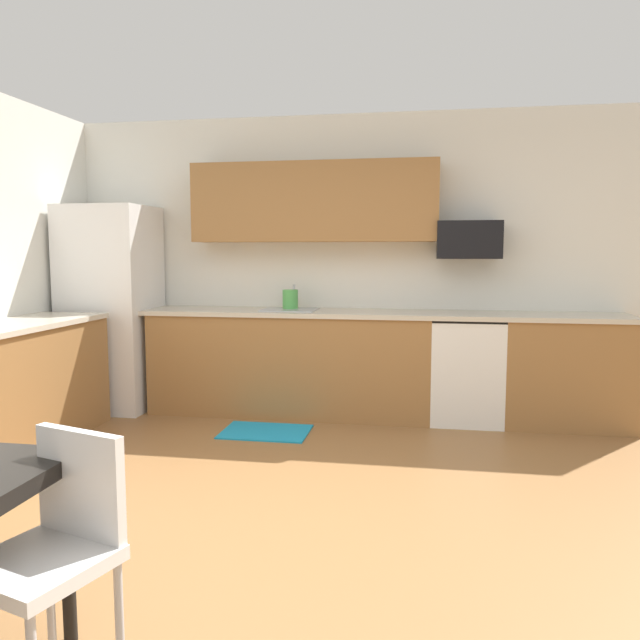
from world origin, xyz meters
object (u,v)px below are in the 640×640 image
(refrigerator, at_px, (112,308))
(chair_near_table, at_px, (56,539))
(oven_range, at_px, (466,369))
(kettle, at_px, (290,301))
(microwave, at_px, (469,240))

(refrigerator, height_order, chair_near_table, refrigerator)
(refrigerator, bearing_deg, oven_range, 1.42)
(kettle, bearing_deg, chair_near_table, -89.76)
(refrigerator, relative_size, microwave, 3.47)
(oven_range, height_order, kettle, kettle)
(chair_near_table, xyz_separation_m, kettle, (-0.02, 3.69, 0.52))
(microwave, bearing_deg, refrigerator, -176.82)
(chair_near_table, distance_m, kettle, 3.72)
(refrigerator, distance_m, microwave, 3.30)
(oven_range, distance_m, kettle, 1.66)
(kettle, bearing_deg, refrigerator, -175.56)
(microwave, bearing_deg, chair_near_table, -112.49)
(oven_range, relative_size, kettle, 4.55)
(chair_near_table, bearing_deg, microwave, 67.51)
(oven_range, xyz_separation_m, kettle, (-1.56, 0.05, 0.56))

